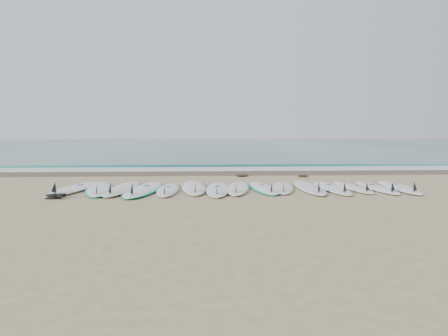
{
  "coord_description": "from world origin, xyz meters",
  "views": [
    {
      "loc": [
        -0.95,
        -10.45,
        1.44
      ],
      "look_at": [
        -0.28,
        1.52,
        0.4
      ],
      "focal_mm": 35.0,
      "sensor_mm": 36.0,
      "label": 1
    }
  ],
  "objects": [
    {
      "name": "wave_crest",
      "position": [
        0.0,
        7.0,
        0.05
      ],
      "size": [
        120.0,
        1.0,
        0.1
      ],
      "primitive_type": "cube",
      "color": "#256B6A",
      "rests_on": "ground"
    },
    {
      "name": "surfboard_13",
      "position": [
        3.36,
        -0.15,
        0.05
      ],
      "size": [
        0.53,
        2.48,
        0.32
      ],
      "rotation": [
        0.0,
        0.0,
        0.01
      ],
      "color": "white",
      "rests_on": "ground"
    },
    {
      "name": "surfboard_2",
      "position": [
        -2.81,
        -0.05,
        0.06
      ],
      "size": [
        0.79,
        2.82,
        0.36
      ],
      "rotation": [
        0.0,
        0.0,
        -0.08
      ],
      "color": "silver",
      "rests_on": "ground"
    },
    {
      "name": "foam_band",
      "position": [
        0.0,
        5.5,
        0.02
      ],
      "size": [
        120.0,
        1.4,
        0.04
      ],
      "primitive_type": "cube",
      "color": "silver",
      "rests_on": "ground"
    },
    {
      "name": "surfboard_11",
      "position": [
        2.26,
        -0.16,
        0.06
      ],
      "size": [
        0.55,
        2.6,
        0.33
      ],
      "rotation": [
        0.0,
        0.0,
        -0.0
      ],
      "color": "white",
      "rests_on": "ground"
    },
    {
      "name": "surfboard_5",
      "position": [
        -1.1,
        0.09,
        0.06
      ],
      "size": [
        0.7,
        2.79,
        0.35
      ],
      "rotation": [
        0.0,
        0.0,
        0.05
      ],
      "color": "white",
      "rests_on": "ground"
    },
    {
      "name": "surfboard_0",
      "position": [
        -3.95,
        0.05,
        0.06
      ],
      "size": [
        1.01,
        2.91,
        0.36
      ],
      "rotation": [
        0.0,
        0.0,
        -0.15
      ],
      "color": "white",
      "rests_on": "ground"
    },
    {
      "name": "surfboard_8",
      "position": [
        0.6,
        -0.03,
        0.05
      ],
      "size": [
        0.71,
        2.46,
        0.31
      ],
      "rotation": [
        0.0,
        0.0,
        0.05
      ],
      "color": "white",
      "rests_on": "ground"
    },
    {
      "name": "surfboard_10",
      "position": [
        1.71,
        -0.08,
        0.06
      ],
      "size": [
        0.68,
        2.8,
        0.36
      ],
      "rotation": [
        0.0,
        0.0,
        -0.04
      ],
      "color": "silver",
      "rests_on": "ground"
    },
    {
      "name": "surfboard_3",
      "position": [
        -2.28,
        -0.18,
        0.05
      ],
      "size": [
        1.01,
        2.95,
        0.37
      ],
      "rotation": [
        0.0,
        0.0,
        -0.11
      ],
      "color": "white",
      "rests_on": "ground"
    },
    {
      "name": "wet_sand_band",
      "position": [
        0.0,
        4.1,
        0.01
      ],
      "size": [
        120.0,
        1.8,
        0.01
      ],
      "primitive_type": "cube",
      "color": "brown",
      "rests_on": "ground"
    },
    {
      "name": "ground",
      "position": [
        0.0,
        0.0,
        0.0
      ],
      "size": [
        120.0,
        120.0,
        0.0
      ],
      "primitive_type": "plane",
      "color": "tan"
    },
    {
      "name": "surfboard_12",
      "position": [
        2.81,
        -0.06,
        0.05
      ],
      "size": [
        0.57,
        2.33,
        0.3
      ],
      "rotation": [
        0.0,
        0.0,
        0.04
      ],
      "color": "white",
      "rests_on": "ground"
    },
    {
      "name": "surfboard_4",
      "position": [
        -1.7,
        -0.25,
        0.05
      ],
      "size": [
        0.53,
        2.38,
        0.3
      ],
      "rotation": [
        0.0,
        0.0,
        -0.01
      ],
      "color": "white",
      "rests_on": "ground"
    },
    {
      "name": "seaweed_near",
      "position": [
        0.36,
        3.0,
        0.04
      ],
      "size": [
        0.39,
        0.31,
        0.08
      ],
      "primitive_type": "ellipsoid",
      "color": "black",
      "rests_on": "ground"
    },
    {
      "name": "surfboard_7",
      "position": [
        -0.04,
        -0.08,
        0.06
      ],
      "size": [
        0.86,
        2.62,
        0.33
      ],
      "rotation": [
        0.0,
        0.0,
        -0.13
      ],
      "color": "white",
      "rests_on": "ground"
    },
    {
      "name": "surfboard_9",
      "position": [
        1.07,
        -0.0,
        0.05
      ],
      "size": [
        0.9,
        2.44,
        0.31
      ],
      "rotation": [
        0.0,
        0.0,
        -0.17
      ],
      "color": "silver",
      "rests_on": "ground"
    },
    {
      "name": "surfboard_6",
      "position": [
        -0.53,
        -0.28,
        0.06
      ],
      "size": [
        0.71,
        2.66,
        0.34
      ],
      "rotation": [
        0.0,
        0.0,
        -0.06
      ],
      "color": "white",
      "rests_on": "ground"
    },
    {
      "name": "ocean",
      "position": [
        0.0,
        32.5,
        0.01
      ],
      "size": [
        120.0,
        55.0,
        0.03
      ],
      "primitive_type": "cube",
      "color": "#256B6A",
      "rests_on": "ground"
    },
    {
      "name": "leash_coil",
      "position": [
        -4.01,
        -1.15,
        0.05
      ],
      "size": [
        0.46,
        0.36,
        0.11
      ],
      "color": "black",
      "rests_on": "ground"
    },
    {
      "name": "seaweed_far",
      "position": [
        2.23,
        2.78,
        0.03
      ],
      "size": [
        0.34,
        0.26,
        0.07
      ],
      "primitive_type": "ellipsoid",
      "color": "black",
      "rests_on": "ground"
    },
    {
      "name": "surfboard_14",
      "position": [
        3.92,
        -0.15,
        0.06
      ],
      "size": [
        0.77,
        2.68,
        0.34
      ],
      "rotation": [
        0.0,
        0.0,
        -0.09
      ],
      "color": "white",
      "rests_on": "ground"
    },
    {
      "name": "surfboard_1",
      "position": [
        -3.34,
        -0.04,
        0.05
      ],
      "size": [
        1.05,
        2.69,
        0.33
      ],
      "rotation": [
        0.0,
        0.0,
        0.17
      ],
      "color": "white",
      "rests_on": "ground"
    }
  ]
}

